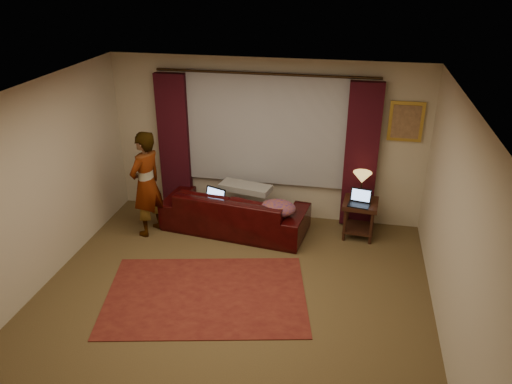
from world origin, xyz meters
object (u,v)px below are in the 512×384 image
(sofa, at_px, (235,203))
(tiffany_lamp, at_px, (361,186))
(person, at_px, (146,184))
(laptop_sofa, at_px, (211,199))
(end_table, at_px, (359,219))
(laptop_table, at_px, (359,199))

(sofa, xyz_separation_m, tiffany_lamp, (1.91, 0.25, 0.36))
(person, bearing_deg, sofa, 125.15)
(sofa, bearing_deg, tiffany_lamp, -165.34)
(sofa, bearing_deg, person, 22.62)
(laptop_sofa, xyz_separation_m, end_table, (2.26, 0.34, -0.29))
(end_table, distance_m, person, 3.30)
(sofa, bearing_deg, laptop_table, -171.58)
(sofa, height_order, person, person)
(person, bearing_deg, tiffany_lamp, 120.45)
(laptop_sofa, bearing_deg, sofa, 46.81)
(end_table, xyz_separation_m, person, (-3.21, -0.52, 0.53))
(sofa, height_order, laptop_sofa, sofa)
(end_table, bearing_deg, sofa, -174.92)
(tiffany_lamp, relative_size, laptop_table, 1.32)
(end_table, height_order, laptop_table, laptop_table)
(laptop_sofa, bearing_deg, person, -148.05)
(laptop_table, relative_size, person, 0.20)
(end_table, relative_size, person, 0.36)
(end_table, distance_m, laptop_table, 0.43)
(sofa, distance_m, tiffany_lamp, 1.96)
(sofa, relative_size, end_table, 3.82)
(laptop_sofa, bearing_deg, end_table, 29.32)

